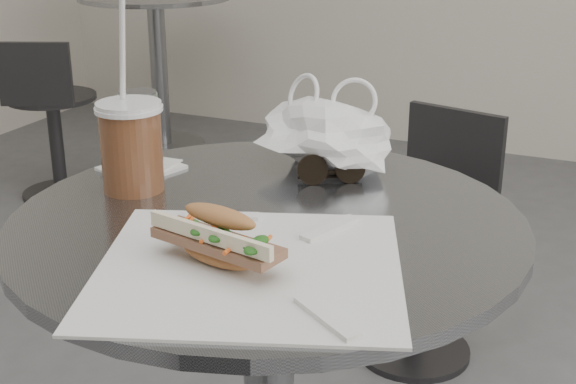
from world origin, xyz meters
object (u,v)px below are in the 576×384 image
at_px(sunglasses, 331,171).
at_px(drink_can, 140,129).
at_px(bg_chair, 52,128).
at_px(iced_coffee, 131,145).
at_px(chair_far, 426,251).
at_px(bg_table, 158,54).
at_px(cafe_table, 269,377).
at_px(banh_mi, 218,238).

bearing_deg(sunglasses, drink_can, 155.97).
distance_m(bg_chair, iced_coffee, 2.06).
bearing_deg(chair_far, bg_table, -23.93).
relative_size(sunglasses, drink_can, 0.81).
distance_m(cafe_table, drink_can, 0.47).
xyz_separation_m(cafe_table, drink_can, (-0.30, 0.13, 0.34)).
xyz_separation_m(banh_mi, sunglasses, (0.02, 0.35, -0.02)).
relative_size(bg_table, bg_chair, 1.11).
xyz_separation_m(cafe_table, bg_chair, (-1.63, 1.45, -0.17)).
height_order(bg_table, iced_coffee, iced_coffee).
height_order(cafe_table, banh_mi, banh_mi).
height_order(iced_coffee, drink_can, iced_coffee).
distance_m(cafe_table, sunglasses, 0.34).
bearing_deg(cafe_table, iced_coffee, 175.17).
bearing_deg(iced_coffee, chair_far, 73.60).
distance_m(bg_table, drink_can, 2.47).
xyz_separation_m(chair_far, sunglasses, (0.01, -0.75, 0.47)).
relative_size(banh_mi, iced_coffee, 0.77).
bearing_deg(sunglasses, bg_table, 97.09).
height_order(banh_mi, drink_can, drink_can).
bearing_deg(iced_coffee, cafe_table, -4.83).
bearing_deg(bg_table, chair_far, -38.02).
bearing_deg(sunglasses, bg_chair, 110.76).
height_order(bg_chair, iced_coffee, iced_coffee).
bearing_deg(bg_chair, chair_far, -39.76).
xyz_separation_m(cafe_table, sunglasses, (0.03, 0.18, 0.29)).
bearing_deg(chair_far, iced_coffee, 87.70).
relative_size(iced_coffee, sunglasses, 2.91).
height_order(iced_coffee, sunglasses, iced_coffee).
distance_m(iced_coffee, sunglasses, 0.32).
height_order(cafe_table, bg_table, same).
relative_size(cafe_table, drink_can, 5.84).
xyz_separation_m(bg_chair, sunglasses, (1.67, -1.27, 0.46)).
height_order(cafe_table, bg_chair, cafe_table).
distance_m(bg_chair, drink_can, 1.94).
bearing_deg(drink_can, chair_far, 67.80).
xyz_separation_m(sunglasses, drink_can, (-0.34, -0.05, 0.05)).
xyz_separation_m(chair_far, bg_chair, (-1.66, 0.52, 0.00)).
bearing_deg(chair_far, banh_mi, 103.58).
xyz_separation_m(cafe_table, bg_table, (-1.60, 2.20, -0.00)).
height_order(bg_table, drink_can, drink_can).
height_order(bg_table, banh_mi, banh_mi).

